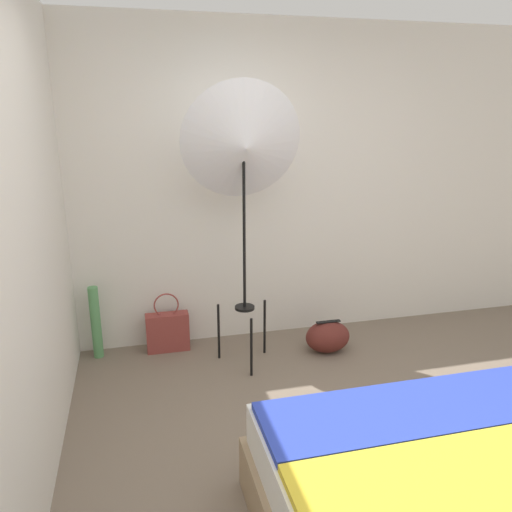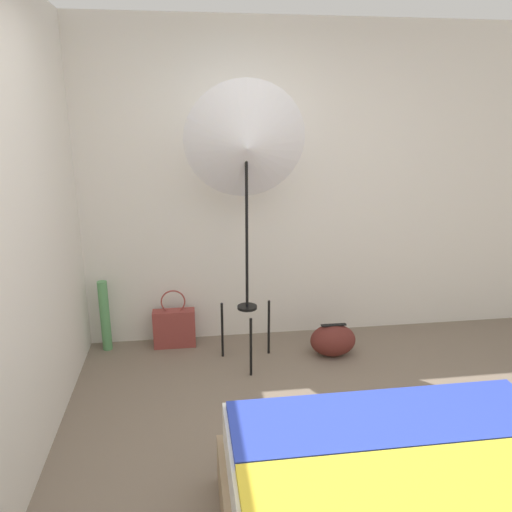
# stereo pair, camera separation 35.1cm
# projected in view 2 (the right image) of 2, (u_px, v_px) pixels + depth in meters

# --- Properties ---
(ground_plane) EXTENTS (14.00, 14.00, 0.00)m
(ground_plane) POSITION_uv_depth(u_px,v_px,m) (327.00, 507.00, 2.51)
(ground_plane) COLOR #756656
(wall_back) EXTENTS (8.00, 0.05, 2.60)m
(wall_back) POSITION_uv_depth(u_px,v_px,m) (264.00, 187.00, 4.10)
(wall_back) COLOR silver
(wall_back) RESTS_ON ground_plane
(wall_side_left) EXTENTS (0.05, 8.00, 2.60)m
(wall_side_left) POSITION_uv_depth(u_px,v_px,m) (34.00, 221.00, 2.88)
(wall_side_left) COLOR silver
(wall_side_left) RESTS_ON ground_plane
(photo_umbrella) EXTENTS (0.87, 0.43, 2.12)m
(photo_umbrella) POSITION_uv_depth(u_px,v_px,m) (246.00, 147.00, 3.48)
(photo_umbrella) COLOR black
(photo_umbrella) RESTS_ON ground_plane
(tote_bag) EXTENTS (0.35, 0.12, 0.50)m
(tote_bag) POSITION_uv_depth(u_px,v_px,m) (174.00, 327.00, 4.16)
(tote_bag) COLOR brown
(tote_bag) RESTS_ON ground_plane
(duffel_bag) EXTENTS (0.37, 0.26, 0.27)m
(duffel_bag) POSITION_uv_depth(u_px,v_px,m) (333.00, 340.00, 4.02)
(duffel_bag) COLOR #5B231E
(duffel_bag) RESTS_ON ground_plane
(paper_roll) EXTENTS (0.08, 0.08, 0.59)m
(paper_roll) POSITION_uv_depth(u_px,v_px,m) (105.00, 316.00, 4.07)
(paper_roll) COLOR #56995B
(paper_roll) RESTS_ON ground_plane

